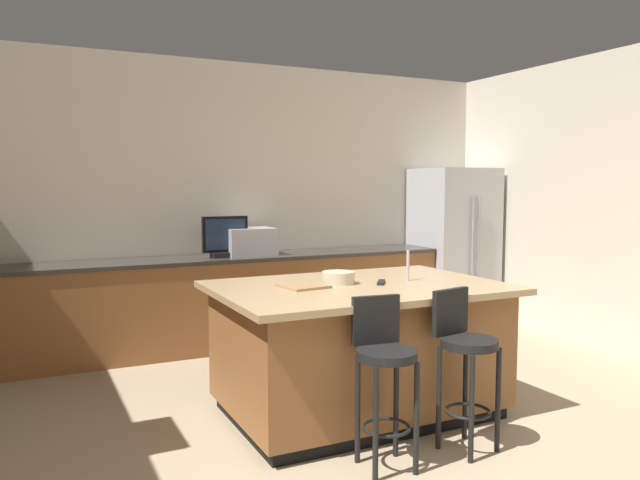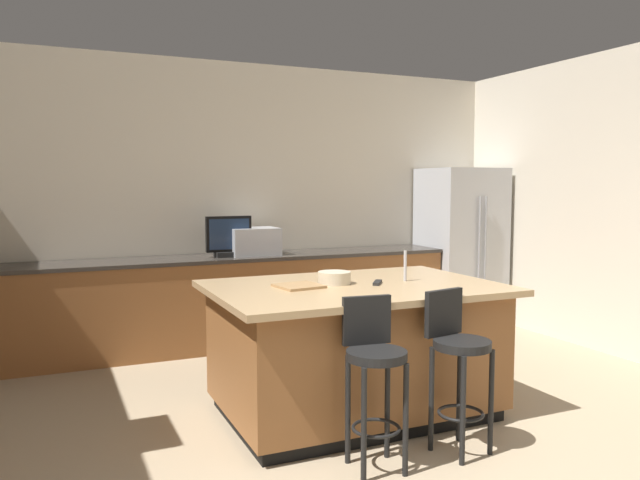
# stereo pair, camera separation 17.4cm
# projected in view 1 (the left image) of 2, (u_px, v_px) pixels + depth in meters

# --- Properties ---
(wall_back) EXTENTS (6.58, 0.12, 2.84)m
(wall_back) POSITION_uv_depth(u_px,v_px,m) (227.00, 202.00, 6.37)
(wall_back) COLOR beige
(wall_back) RESTS_ON ground_plane
(wall_right) EXTENTS (0.12, 4.64, 2.84)m
(wall_right) POSITION_uv_depth(u_px,v_px,m) (610.00, 203.00, 5.82)
(wall_right) COLOR beige
(wall_right) RESTS_ON ground_plane
(counter_back) EXTENTS (4.40, 0.62, 0.90)m
(counter_back) POSITION_uv_depth(u_px,v_px,m) (235.00, 301.00, 6.09)
(counter_back) COLOR brown
(counter_back) RESTS_ON ground_plane
(kitchen_island) EXTENTS (1.96, 1.33, 0.91)m
(kitchen_island) POSITION_uv_depth(u_px,v_px,m) (358.00, 348.00, 4.29)
(kitchen_island) COLOR black
(kitchen_island) RESTS_ON ground_plane
(refrigerator) EXTENTS (0.82, 0.77, 1.78)m
(refrigerator) POSITION_uv_depth(u_px,v_px,m) (453.00, 246.00, 7.14)
(refrigerator) COLOR #B7BABF
(refrigerator) RESTS_ON ground_plane
(microwave) EXTENTS (0.48, 0.36, 0.27)m
(microwave) POSITION_uv_depth(u_px,v_px,m) (249.00, 242.00, 6.11)
(microwave) COLOR #B7BABF
(microwave) RESTS_ON counter_back
(tv_monitor) EXTENTS (0.45, 0.16, 0.40)m
(tv_monitor) POSITION_uv_depth(u_px,v_px,m) (225.00, 238.00, 5.94)
(tv_monitor) COLOR black
(tv_monitor) RESTS_ON counter_back
(sink_faucet_back) EXTENTS (0.02, 0.02, 0.24)m
(sink_faucet_back) POSITION_uv_depth(u_px,v_px,m) (217.00, 244.00, 6.07)
(sink_faucet_back) COLOR #B2B2B7
(sink_faucet_back) RESTS_ON counter_back
(sink_faucet_island) EXTENTS (0.02, 0.02, 0.22)m
(sink_faucet_island) POSITION_uv_depth(u_px,v_px,m) (408.00, 265.00, 4.41)
(sink_faucet_island) COLOR #B2B2B7
(sink_faucet_island) RESTS_ON kitchen_island
(bar_stool_left) EXTENTS (0.34, 0.35, 0.96)m
(bar_stool_left) POSITION_uv_depth(u_px,v_px,m) (384.00, 367.00, 3.45)
(bar_stool_left) COLOR black
(bar_stool_left) RESTS_ON ground_plane
(bar_stool_right) EXTENTS (0.35, 0.36, 0.96)m
(bar_stool_right) POSITION_uv_depth(u_px,v_px,m) (465.00, 355.00, 3.69)
(bar_stool_right) COLOR black
(bar_stool_right) RESTS_ON ground_plane
(fruit_bowl) EXTENTS (0.23, 0.23, 0.09)m
(fruit_bowl) POSITION_uv_depth(u_px,v_px,m) (338.00, 278.00, 4.28)
(fruit_bowl) COLOR beige
(fruit_bowl) RESTS_ON kitchen_island
(tv_remote) EXTENTS (0.14, 0.16, 0.02)m
(tv_remote) POSITION_uv_depth(u_px,v_px,m) (381.00, 282.00, 4.29)
(tv_remote) COLOR black
(tv_remote) RESTS_ON kitchen_island
(cutting_board) EXTENTS (0.32, 0.31, 0.02)m
(cutting_board) POSITION_uv_depth(u_px,v_px,m) (304.00, 286.00, 4.13)
(cutting_board) COLOR #A87F51
(cutting_board) RESTS_ON kitchen_island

